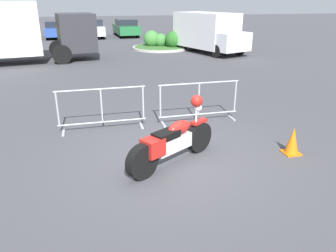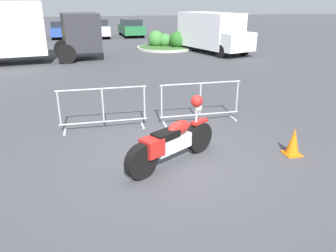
# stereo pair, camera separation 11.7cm
# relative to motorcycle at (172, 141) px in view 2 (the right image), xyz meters

# --- Properties ---
(ground_plane) EXTENTS (120.00, 120.00, 0.00)m
(ground_plane) POSITION_rel_motorcycle_xyz_m (0.07, 0.18, -0.49)
(ground_plane) COLOR #424247
(motorcycle) EXTENTS (2.01, 1.35, 1.28)m
(motorcycle) POSITION_rel_motorcycle_xyz_m (0.00, 0.00, 0.00)
(motorcycle) COLOR black
(motorcycle) RESTS_ON ground
(crowd_barrier_near) EXTENTS (2.18, 0.46, 1.07)m
(crowd_barrier_near) POSITION_rel_motorcycle_xyz_m (-1.26, 2.17, 0.07)
(crowd_barrier_near) COLOR #9EA0A5
(crowd_barrier_near) RESTS_ON ground
(crowd_barrier_far) EXTENTS (2.18, 0.46, 1.07)m
(crowd_barrier_far) POSITION_rel_motorcycle_xyz_m (1.26, 2.17, 0.07)
(crowd_barrier_far) COLOR #9EA0A5
(crowd_barrier_far) RESTS_ON ground
(box_truck) EXTENTS (7.95, 3.40, 2.98)m
(box_truck) POSITION_rel_motorcycle_xyz_m (-5.35, 12.24, 1.15)
(box_truck) COLOR silver
(box_truck) RESTS_ON ground
(delivery_van) EXTENTS (3.51, 5.36, 2.31)m
(delivery_van) POSITION_rel_motorcycle_xyz_m (5.65, 13.59, 0.75)
(delivery_van) COLOR silver
(delivery_van) RESTS_ON ground
(parked_car_yellow) EXTENTS (1.89, 4.14, 1.37)m
(parked_car_yellow) POSITION_rel_motorcycle_xyz_m (-6.87, 24.00, 0.21)
(parked_car_yellow) COLOR yellow
(parked_car_yellow) RESTS_ON ground
(parked_car_blue) EXTENTS (1.89, 4.13, 1.37)m
(parked_car_blue) POSITION_rel_motorcycle_xyz_m (-3.95, 23.96, 0.21)
(parked_car_blue) COLOR #284799
(parked_car_blue) RESTS_ON ground
(parked_car_silver) EXTENTS (2.06, 4.51, 1.50)m
(parked_car_silver) POSITION_rel_motorcycle_xyz_m (-1.03, 23.63, 0.27)
(parked_car_silver) COLOR #B7BABF
(parked_car_silver) RESTS_ON ground
(parked_car_green) EXTENTS (1.99, 4.34, 1.44)m
(parked_car_green) POSITION_rel_motorcycle_xyz_m (1.89, 23.89, 0.24)
(parked_car_green) COLOR #236B38
(parked_car_green) RESTS_ON ground
(pedestrian) EXTENTS (0.39, 0.39, 1.69)m
(pedestrian) POSITION_rel_motorcycle_xyz_m (6.95, 14.46, 0.43)
(pedestrian) COLOR #262838
(pedestrian) RESTS_ON ground
(planter_island) EXTENTS (3.72, 3.72, 1.15)m
(planter_island) POSITION_rel_motorcycle_xyz_m (3.28, 15.83, -0.11)
(planter_island) COLOR #ADA89E
(planter_island) RESTS_ON ground
(traffic_cone) EXTENTS (0.34, 0.34, 0.59)m
(traffic_cone) POSITION_rel_motorcycle_xyz_m (2.57, -0.16, -0.20)
(traffic_cone) COLOR orange
(traffic_cone) RESTS_ON ground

